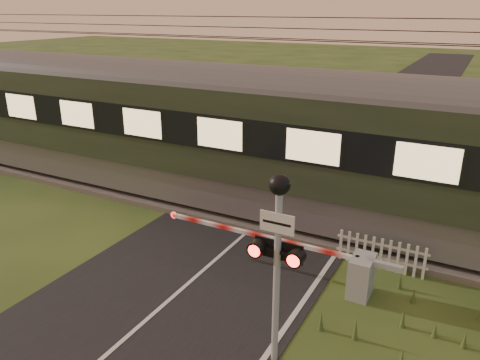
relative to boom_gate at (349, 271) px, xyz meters
The scene contains 7 objects.
ground 4.78m from the boom_gate, 137.58° to the right, with size 160.00×160.00×0.00m, color #294018.
road 4.92m from the boom_gate, 135.43° to the right, with size 6.00×140.00×0.03m.
track_bed 4.84m from the boom_gate, 136.72° to the left, with size 140.00×3.40×0.39m.
overhead_wires 7.06m from the boom_gate, 136.72° to the left, with size 120.00×0.62×0.62m.
boom_gate is the anchor object (origin of this frame).
crossing_signal 3.63m from the boom_gate, 101.22° to the right, with size 0.96×0.37×3.79m.
picket_fence 1.48m from the boom_gate, 71.79° to the left, with size 2.32×0.07×0.86m.
Camera 1 is at (5.74, -6.42, 6.36)m, focal length 35.00 mm.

